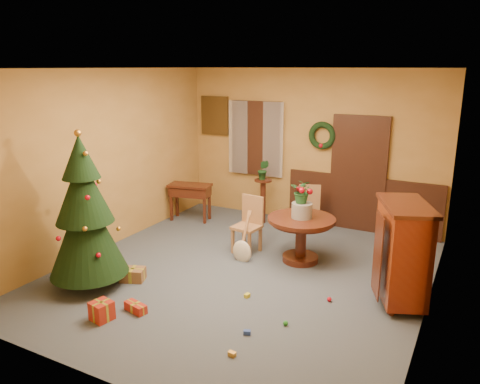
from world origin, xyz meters
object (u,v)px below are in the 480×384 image
Objects in this scene: chair_near at (249,222)px; sideboard at (402,250)px; writing_desk at (190,193)px; dining_table at (301,231)px; christmas_tree at (85,215)px.

chair_near is 2.55m from sideboard.
writing_desk is 0.67× the size of sideboard.
sideboard reaches higher than dining_table.
dining_table is 1.70m from sideboard.
sideboard reaches higher than writing_desk.
christmas_tree is 1.65× the size of sideboard.
writing_desk is 4.47m from sideboard.
dining_table is 3.15m from christmas_tree.
writing_desk reaches higher than dining_table.
sideboard reaches higher than chair_near.
dining_table is 1.13× the size of chair_near.
sideboard is (4.20, -1.51, 0.16)m from writing_desk.
christmas_tree reaches higher than chair_near.
chair_near is 0.70× the size of sideboard.
dining_table is at bearing -0.58° from chair_near.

